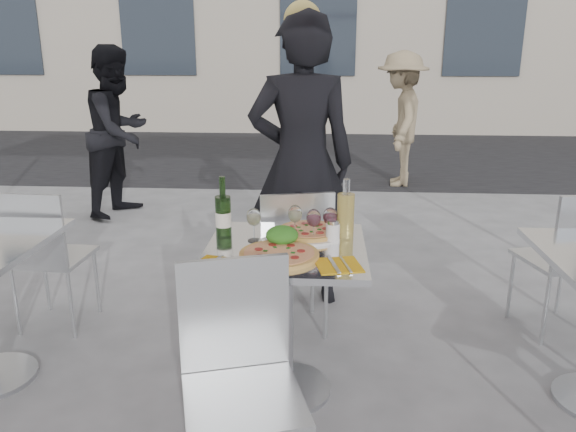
# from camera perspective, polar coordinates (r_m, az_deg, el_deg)

# --- Properties ---
(ground) EXTENTS (80.00, 80.00, 0.00)m
(ground) POSITION_cam_1_polar(r_m,az_deg,el_deg) (2.89, -0.21, -17.28)
(ground) COLOR slate
(street_asphalt) EXTENTS (24.00, 5.00, 0.00)m
(street_asphalt) POSITION_cam_1_polar(r_m,az_deg,el_deg) (9.03, 2.70, 6.49)
(street_asphalt) COLOR black
(street_asphalt) RESTS_ON ground
(main_table) EXTENTS (0.72, 0.72, 0.75)m
(main_table) POSITION_cam_1_polar(r_m,az_deg,el_deg) (2.62, -0.22, -7.47)
(main_table) COLOR #B7BABF
(main_table) RESTS_ON ground
(chair_far) EXTENTS (0.49, 0.50, 0.88)m
(chair_far) POSITION_cam_1_polar(r_m,az_deg,el_deg) (3.15, 0.60, -3.58)
(chair_far) COLOR silver
(chair_far) RESTS_ON ground
(chair_near) EXTENTS (0.51, 0.52, 0.90)m
(chair_near) POSITION_cam_1_polar(r_m,az_deg,el_deg) (2.08, -4.98, -14.78)
(chair_near) COLOR silver
(chair_near) RESTS_ON ground
(side_chair_lfar) EXTENTS (0.41, 0.42, 0.86)m
(side_chair_lfar) POSITION_cam_1_polar(r_m,az_deg,el_deg) (3.49, -23.57, -3.12)
(side_chair_lfar) COLOR silver
(side_chair_lfar) RESTS_ON ground
(side_chair_rfar) EXTENTS (0.49, 0.50, 0.88)m
(side_chair_rfar) POSITION_cam_1_polar(r_m,az_deg,el_deg) (3.52, 26.83, -3.27)
(side_chair_rfar) COLOR silver
(side_chair_rfar) RESTS_ON ground
(woman_diner) EXTENTS (0.70, 0.49, 1.83)m
(woman_diner) POSITION_cam_1_polar(r_m,az_deg,el_deg) (3.53, 1.37, 5.32)
(woman_diner) COLOR black
(woman_diner) RESTS_ON ground
(pedestrian_a) EXTENTS (0.83, 0.94, 1.64)m
(pedestrian_a) POSITION_cam_1_polar(r_m,az_deg,el_deg) (5.77, -16.81, 8.17)
(pedestrian_a) COLOR black
(pedestrian_a) RESTS_ON ground
(pedestrian_b) EXTENTS (0.68, 1.07, 1.58)m
(pedestrian_b) POSITION_cam_1_polar(r_m,az_deg,el_deg) (6.88, 11.37, 9.60)
(pedestrian_b) COLOR #8D7A5B
(pedestrian_b) RESTS_ON ground
(pizza_near) EXTENTS (0.35, 0.35, 0.02)m
(pizza_near) POSITION_cam_1_polar(r_m,az_deg,el_deg) (2.42, -0.91, -3.91)
(pizza_near) COLOR tan
(pizza_near) RESTS_ON main_table
(pizza_far) EXTENTS (0.34, 0.34, 0.03)m
(pizza_far) POSITION_cam_1_polar(r_m,az_deg,el_deg) (2.69, 2.13, -1.64)
(pizza_far) COLOR white
(pizza_far) RESTS_ON main_table
(salad_plate) EXTENTS (0.22, 0.22, 0.09)m
(salad_plate) POSITION_cam_1_polar(r_m,az_deg,el_deg) (2.56, -0.61, -2.14)
(salad_plate) COLOR white
(salad_plate) RESTS_ON main_table
(wine_bottle) EXTENTS (0.07, 0.08, 0.29)m
(wine_bottle) POSITION_cam_1_polar(r_m,az_deg,el_deg) (2.65, -6.60, 0.18)
(wine_bottle) COLOR #274B1C
(wine_bottle) RESTS_ON main_table
(carafe) EXTENTS (0.08, 0.08, 0.29)m
(carafe) POSITION_cam_1_polar(r_m,az_deg,el_deg) (2.62, 5.87, 0.07)
(carafe) COLOR #DBC35D
(carafe) RESTS_ON main_table
(sugar_shaker) EXTENTS (0.06, 0.06, 0.11)m
(sugar_shaker) POSITION_cam_1_polar(r_m,az_deg,el_deg) (2.59, 4.57, -1.57)
(sugar_shaker) COLOR white
(sugar_shaker) RESTS_ON main_table
(wineglass_white_a) EXTENTS (0.07, 0.07, 0.16)m
(wineglass_white_a) POSITION_cam_1_polar(r_m,az_deg,el_deg) (2.59, -3.49, -0.24)
(wineglass_white_a) COLOR white
(wineglass_white_a) RESTS_ON main_table
(wineglass_white_b) EXTENTS (0.07, 0.07, 0.16)m
(wineglass_white_b) POSITION_cam_1_polar(r_m,az_deg,el_deg) (2.64, 0.72, 0.11)
(wineglass_white_b) COLOR white
(wineglass_white_b) RESTS_ON main_table
(wineglass_red_a) EXTENTS (0.07, 0.07, 0.16)m
(wineglass_red_a) POSITION_cam_1_polar(r_m,az_deg,el_deg) (2.58, 2.62, -0.32)
(wineglass_red_a) COLOR white
(wineglass_red_a) RESTS_ON main_table
(wineglass_red_b) EXTENTS (0.07, 0.07, 0.16)m
(wineglass_red_b) POSITION_cam_1_polar(r_m,az_deg,el_deg) (2.61, 4.31, -0.15)
(wineglass_red_b) COLOR white
(wineglass_red_b) RESTS_ON main_table
(napkin_left) EXTENTS (0.22, 0.22, 0.01)m
(napkin_left) POSITION_cam_1_polar(r_m,az_deg,el_deg) (2.35, -7.25, -4.90)
(napkin_left) COLOR gold
(napkin_left) RESTS_ON main_table
(napkin_right) EXTENTS (0.22, 0.22, 0.01)m
(napkin_right) POSITION_cam_1_polar(r_m,az_deg,el_deg) (2.34, 5.13, -4.96)
(napkin_right) COLOR gold
(napkin_right) RESTS_ON main_table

